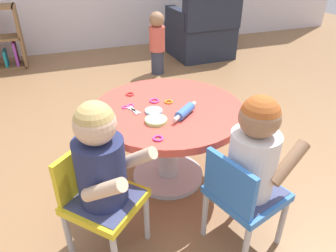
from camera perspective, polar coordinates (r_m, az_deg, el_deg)
ground_plane at (r=2.04m, az=0.00°, el=-9.04°), size 10.00×10.00×0.00m
craft_table at (r=1.83m, az=0.00°, el=0.00°), size 0.85×0.85×0.50m
child_chair_left at (r=1.48m, az=-12.38°, el=-12.55°), size 0.42×0.42×0.54m
seated_child_left at (r=1.32m, az=-12.09°, el=-5.92°), size 0.43×0.44×0.51m
child_chair_right at (r=1.50m, az=13.24°, el=-12.09°), size 0.37×0.37×0.54m
seated_child_right at (r=1.39m, az=15.43°, el=-4.41°), size 0.41×0.36×0.51m
armchair_dark at (r=4.17m, az=6.13°, el=16.52°), size 0.73×0.74×0.85m
toddler_standing at (r=3.54m, az=-1.98°, el=15.02°), size 0.17×0.17×0.67m
rolling_pin at (r=1.67m, az=3.09°, el=2.69°), size 0.19×0.16×0.05m
craft_scissors at (r=1.76m, az=-6.83°, el=3.24°), size 0.09×0.14×0.01m
playdough_blob_0 at (r=1.71m, az=-2.61°, el=2.72°), size 0.10×0.10×0.01m
playdough_blob_1 at (r=1.62m, az=-2.16°, el=1.01°), size 0.11×0.11×0.02m
cookie_cutter_0 at (r=1.82m, az=0.11°, el=4.41°), size 0.05×0.05×0.01m
cookie_cutter_1 at (r=1.83m, az=-2.49°, el=4.58°), size 0.06×0.06×0.01m
cookie_cutter_2 at (r=1.93m, az=-6.92°, el=5.75°), size 0.05×0.05×0.01m
cookie_cutter_3 at (r=1.48m, az=-1.83°, el=-2.24°), size 0.05×0.05×0.01m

